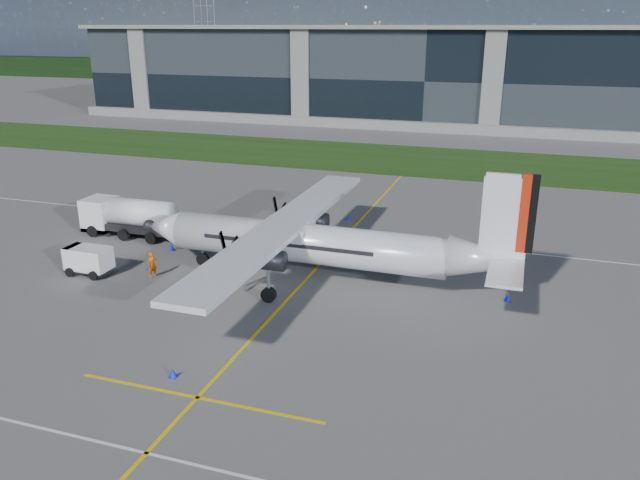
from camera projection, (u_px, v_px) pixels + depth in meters
ground at (376, 172)px, 69.80m from camera, size 400.00×400.00×0.00m
grass_strip at (391, 158)px, 76.96m from camera, size 400.00×18.00×0.04m
terminal_building at (434, 77)px, 103.18m from camera, size 120.00×20.00×15.00m
tree_line at (469, 77)px, 158.42m from camera, size 400.00×6.00×6.00m
pylon_west at (205, 27)px, 187.43m from camera, size 9.00×4.60×30.00m
yellow_taxiway_centerline at (314, 270)px, 42.01m from camera, size 0.20×70.00×0.01m
turboprop_aircraft at (320, 222)px, 39.05m from camera, size 25.48×26.42×7.93m
fuel_tanker_truck at (123, 217)px, 48.58m from camera, size 8.05×2.62×3.02m
baggage_tug at (89, 261)px, 41.15m from camera, size 3.07×1.84×1.84m
ground_crew_person at (152, 263)px, 40.62m from camera, size 0.88×0.97×1.94m
safety_cone_tail at (507, 297)px, 37.29m from camera, size 0.36×0.36×0.50m
safety_cone_stbdwing at (349, 217)px, 52.74m from camera, size 0.36×0.36×0.50m
safety_cone_nose_port at (150, 266)px, 42.06m from camera, size 0.36×0.36×0.50m
safety_cone_portwing at (173, 373)px, 29.20m from camera, size 0.36×0.36×0.50m
safety_cone_nose_stbd at (172, 247)px, 45.65m from camera, size 0.36×0.36×0.50m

